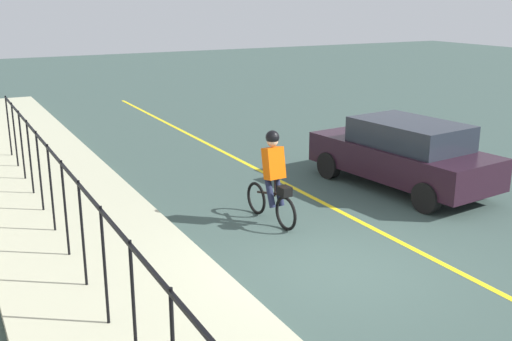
# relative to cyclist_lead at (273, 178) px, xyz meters

# --- Properties ---
(ground_plane) EXTENTS (80.00, 80.00, 0.00)m
(ground_plane) POSITION_rel_cyclist_lead_xyz_m (-2.29, 0.07, -0.91)
(ground_plane) COLOR #364A44
(lane_line_centre) EXTENTS (36.00, 0.12, 0.01)m
(lane_line_centre) POSITION_rel_cyclist_lead_xyz_m (-2.29, -1.53, -0.91)
(lane_line_centre) COLOR yellow
(lane_line_centre) RESTS_ON ground
(sidewalk) EXTENTS (40.00, 3.20, 0.15)m
(sidewalk) POSITION_rel_cyclist_lead_xyz_m (-2.29, 3.47, -0.84)
(sidewalk) COLOR #B0B193
(sidewalk) RESTS_ON ground
(iron_fence) EXTENTS (17.34, 0.04, 1.60)m
(iron_fence) POSITION_rel_cyclist_lead_xyz_m (-1.29, 3.87, 0.35)
(iron_fence) COLOR black
(iron_fence) RESTS_ON sidewalk
(cyclist_lead) EXTENTS (1.71, 0.38, 1.83)m
(cyclist_lead) POSITION_rel_cyclist_lead_xyz_m (0.00, 0.00, 0.00)
(cyclist_lead) COLOR black
(cyclist_lead) RESTS_ON ground
(patrol_sedan) EXTENTS (4.57, 2.31, 1.58)m
(patrol_sedan) POSITION_rel_cyclist_lead_xyz_m (0.57, -3.71, -0.09)
(patrol_sedan) COLOR black
(patrol_sedan) RESTS_ON ground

